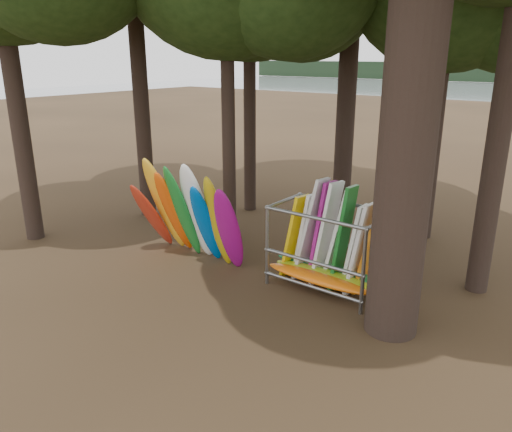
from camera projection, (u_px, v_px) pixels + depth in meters
The scene contains 3 objects.
ground at pixel (221, 280), 13.21m from camera, with size 120.00×120.00×0.00m, color #47331E.
kayak_row at pixel (189, 216), 14.08m from camera, with size 3.60×1.78×3.11m.
storage_rack at pixel (328, 250), 12.53m from camera, with size 3.24×1.57×2.81m.
Camera 1 is at (8.04, -9.01, 5.69)m, focal length 35.00 mm.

